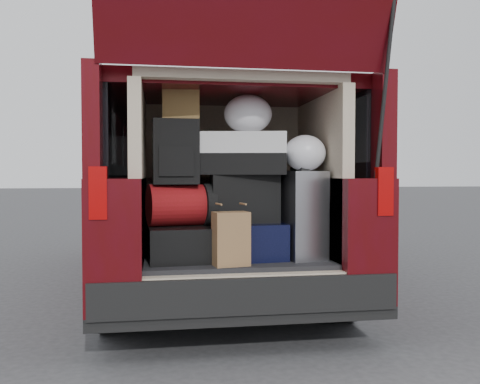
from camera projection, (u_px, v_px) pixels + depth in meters
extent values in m
plane|color=#323235|center=(239.00, 343.00, 3.37)|extent=(80.00, 80.00, 0.00)
cylinder|color=black|center=(117.00, 287.00, 3.63)|extent=(0.24, 0.64, 0.64)
cylinder|color=black|center=(337.00, 279.00, 3.89)|extent=(0.24, 0.64, 0.64)
cylinder|color=black|center=(137.00, 234.00, 6.89)|extent=(0.24, 0.64, 0.64)
cylinder|color=black|center=(256.00, 231.00, 7.14)|extent=(0.24, 0.64, 0.64)
cube|color=black|center=(209.00, 255.00, 5.41)|extent=(1.90, 4.85, 0.08)
cube|color=#460809|center=(134.00, 215.00, 5.27)|extent=(0.33, 4.85, 0.80)
cube|color=#460809|center=(281.00, 213.00, 5.52)|extent=(0.33, 4.85, 0.80)
cube|color=#460809|center=(209.00, 117.00, 5.36)|extent=(1.82, 4.46, 0.10)
cube|color=black|center=(123.00, 143.00, 5.13)|extent=(0.12, 4.25, 0.68)
cube|color=black|center=(292.00, 145.00, 5.41)|extent=(0.12, 4.25, 0.68)
cube|color=black|center=(246.00, 294.00, 3.07)|extent=(1.86, 0.16, 0.22)
cube|color=#990505|center=(98.00, 193.00, 2.88)|extent=(0.10, 0.06, 0.30)
cube|color=#990505|center=(384.00, 191.00, 3.15)|extent=(0.10, 0.06, 0.30)
cube|color=black|center=(233.00, 259.00, 3.63)|extent=(1.24, 1.05, 0.06)
cube|color=beige|center=(138.00, 174.00, 3.50)|extent=(0.08, 1.05, 1.15)
cube|color=beige|center=(322.00, 174.00, 3.71)|extent=(0.08, 1.05, 1.15)
cube|color=beige|center=(223.00, 174.00, 4.15)|extent=(1.34, 0.06, 1.15)
cube|color=beige|center=(233.00, 89.00, 3.58)|extent=(1.34, 1.05, 0.06)
cylinder|color=black|center=(387.00, 87.00, 3.05)|extent=(0.02, 0.90, 0.76)
cube|color=black|center=(233.00, 293.00, 3.64)|extent=(1.24, 1.05, 0.55)
cube|color=black|center=(179.00, 242.00, 3.45)|extent=(0.45, 0.60, 0.23)
cube|color=black|center=(245.00, 239.00, 3.53)|extent=(0.51, 0.60, 0.24)
cube|color=silver|center=(300.00, 214.00, 3.50)|extent=(0.31, 0.43, 0.60)
cube|color=olive|center=(231.00, 239.00, 3.19)|extent=(0.24, 0.18, 0.34)
cube|color=maroon|center=(180.00, 205.00, 3.43)|extent=(0.48, 0.36, 0.28)
cube|color=black|center=(244.00, 198.00, 3.52)|extent=(0.46, 0.28, 0.33)
cube|color=black|center=(176.00, 152.00, 3.39)|extent=(0.31, 0.19, 0.43)
cube|color=silver|center=(239.00, 154.00, 3.49)|extent=(0.69, 0.45, 0.29)
cube|color=olive|center=(182.00, 104.00, 3.41)|extent=(0.26, 0.22, 0.22)
ellipsoid|color=silver|center=(248.00, 114.00, 3.53)|extent=(0.38, 0.36, 0.27)
ellipsoid|color=silver|center=(305.00, 153.00, 3.47)|extent=(0.33, 0.31, 0.25)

